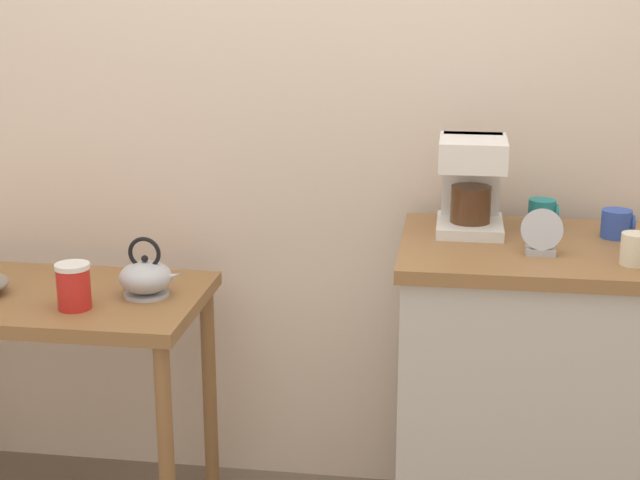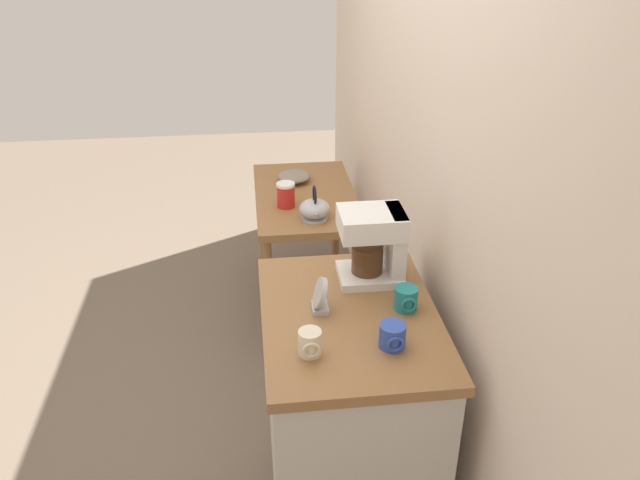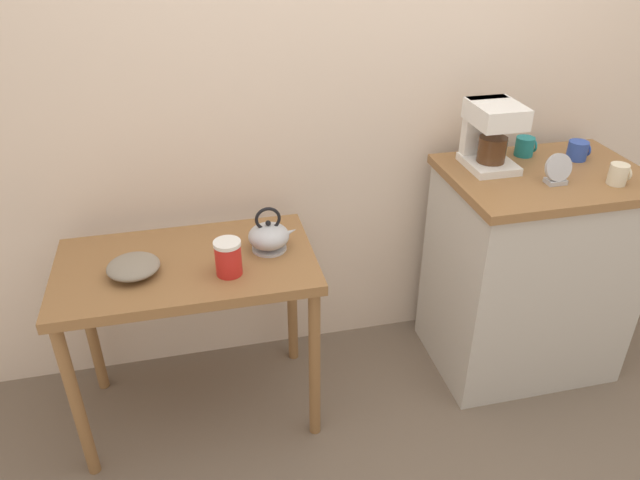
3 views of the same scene
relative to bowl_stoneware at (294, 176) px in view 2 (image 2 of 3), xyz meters
The scene contains 12 objects.
ground_plane 1.18m from the bowl_stoneware, ahead, with size 8.00×8.00×0.00m, color #6B5B4C.
back_wall 1.27m from the bowl_stoneware, 24.40° to the left, with size 4.40×0.10×2.80m, color beige.
wooden_table 0.22m from the bowl_stoneware, 14.79° to the left, with size 0.93×0.54×0.73m.
kitchen_counter 1.62m from the bowl_stoneware, ahead, with size 0.78×0.57×0.93m.
bowl_stoneware is the anchor object (origin of this frame).
teakettle 0.49m from the bowl_stoneware, ahead, with size 0.19×0.15×0.17m.
canister_enamel 0.33m from the bowl_stoneware, 11.83° to the right, with size 0.09×0.09×0.13m.
coffee_maker 1.43m from the bowl_stoneware, ahead, with size 0.18×0.22×0.26m.
mug_blue 1.80m from the bowl_stoneware, ahead, with size 0.09×0.08×0.08m.
mug_small_cream 1.80m from the bowl_stoneware, ahead, with size 0.08×0.07×0.08m.
mug_dark_teal 1.62m from the bowl_stoneware, ahead, with size 0.08×0.08×0.08m.
table_clock 1.58m from the bowl_stoneware, ahead, with size 0.11×0.05×0.12m.
Camera 2 is at (2.35, -0.26, 2.09)m, focal length 35.16 mm.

